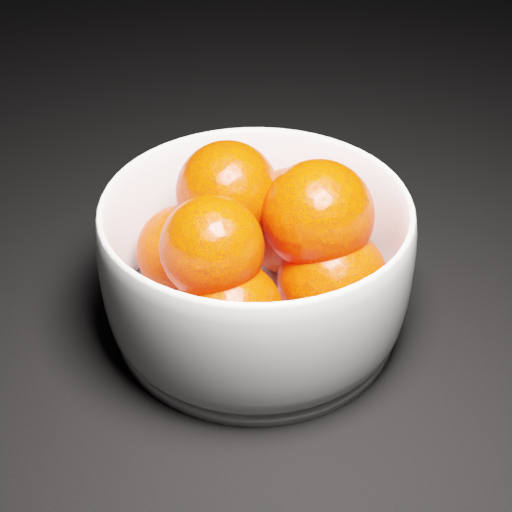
{
  "coord_description": "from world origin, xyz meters",
  "views": [
    {
      "loc": [
        -0.28,
        -0.58,
        0.42
      ],
      "look_at": [
        -0.25,
        -0.13,
        0.07
      ],
      "focal_mm": 50.0,
      "sensor_mm": 36.0,
      "label": 1
    }
  ],
  "objects": [
    {
      "name": "bowl",
      "position": [
        -0.25,
        -0.13,
        0.06
      ],
      "size": [
        0.25,
        0.25,
        0.12
      ],
      "rotation": [
        0.0,
        0.0,
        -0.14
      ],
      "color": "white",
      "rests_on": "ground"
    },
    {
      "name": "orange_pile",
      "position": [
        -0.24,
        -0.12,
        0.08
      ],
      "size": [
        0.2,
        0.21,
        0.14
      ],
      "color": "red",
      "rests_on": "bowl"
    },
    {
      "name": "ground",
      "position": [
        0.0,
        0.0,
        0.0
      ],
      "size": [
        3.0,
        3.0,
        0.0
      ],
      "primitive_type": "cube",
      "color": "black",
      "rests_on": "ground"
    }
  ]
}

